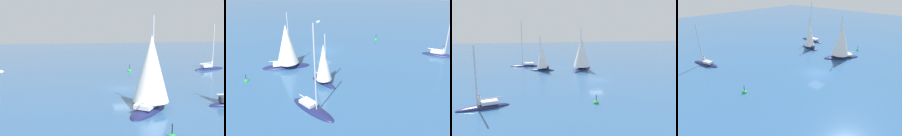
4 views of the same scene
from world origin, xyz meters
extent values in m
plane|color=#2D5684|center=(0.00, 0.00, 0.00)|extent=(160.00, 160.00, 0.00)
ellipsoid|color=silver|center=(18.18, -16.34, 0.00)|extent=(1.97, 2.50, 0.42)
ellipsoid|color=#191E4C|center=(-18.31, -12.52, 0.00)|extent=(6.81, 3.40, 0.90)
cube|color=silver|center=(-17.55, -12.28, 0.67)|extent=(2.22, 1.61, 0.44)
cylinder|color=silver|center=(-18.95, -12.71, 4.23)|extent=(0.20, 0.20, 7.56)
cylinder|color=silver|center=(-17.52, -12.27, 1.14)|extent=(2.91, 1.02, 0.16)
cylinder|color=white|center=(-18.72, -12.50, 0.99)|extent=(0.32, 0.32, 1.07)
sphere|color=#B06757|center=(-18.72, -12.50, 1.64)|extent=(0.24, 0.24, 0.24)
ellipsoid|color=#191E4C|center=(-0.60, 9.71, 0.00)|extent=(6.48, 7.61, 1.02)
cube|color=white|center=(-0.03, 10.46, 0.72)|extent=(2.66, 2.82, 0.42)
cylinder|color=silver|center=(-1.07, 9.08, 4.82)|extent=(0.14, 0.14, 8.63)
cylinder|color=silver|center=(-0.01, 10.49, 1.17)|extent=(2.20, 2.89, 0.11)
cone|color=white|center=(-0.83, 9.40, 4.04)|extent=(4.94, 4.94, 6.47)
cylinder|color=black|center=(-0.24, 16.85, 0.69)|extent=(0.08, 0.08, 0.77)
sphere|color=green|center=(-3.78, -12.89, 0.00)|extent=(0.74, 0.74, 0.74)
cylinder|color=black|center=(-3.78, -12.89, 0.77)|extent=(0.08, 0.08, 0.81)
camera|label=1|loc=(7.68, 37.14, 8.56)|focal=48.40mm
camera|label=2|loc=(-31.49, 31.86, 16.72)|focal=38.59mm
camera|label=3|loc=(-12.59, -42.81, 10.85)|focal=39.11mm
camera|label=4|loc=(17.07, -24.62, 14.91)|focal=29.04mm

